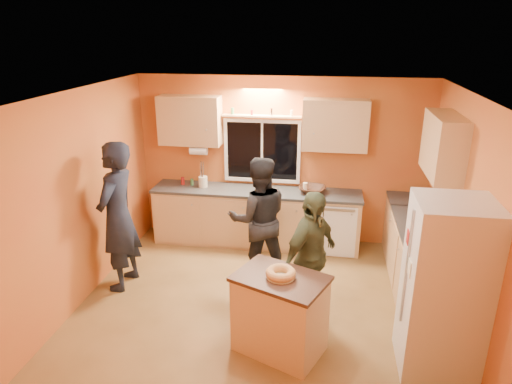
% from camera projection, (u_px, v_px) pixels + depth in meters
% --- Properties ---
extents(ground, '(4.50, 4.50, 0.00)m').
position_uv_depth(ground, '(262.00, 304.00, 5.72)').
color(ground, brown).
rests_on(ground, ground).
extents(room_shell, '(4.54, 4.04, 2.61)m').
position_uv_depth(room_shell, '(277.00, 172.00, 5.54)').
color(room_shell, '#BE7430').
rests_on(room_shell, ground).
extents(back_counter, '(4.23, 0.62, 0.90)m').
position_uv_depth(back_counter, '(279.00, 218.00, 7.15)').
color(back_counter, tan).
rests_on(back_counter, ground).
extents(right_counter, '(0.62, 1.84, 0.90)m').
position_uv_depth(right_counter, '(421.00, 265.00, 5.74)').
color(right_counter, tan).
rests_on(right_counter, ground).
extents(refrigerator, '(0.72, 0.70, 1.80)m').
position_uv_depth(refrigerator, '(444.00, 289.00, 4.39)').
color(refrigerator, silver).
rests_on(refrigerator, ground).
extents(island, '(1.08, 0.93, 0.88)m').
position_uv_depth(island, '(280.00, 313.00, 4.78)').
color(island, tan).
rests_on(island, ground).
extents(bundt_pastry, '(0.31, 0.31, 0.09)m').
position_uv_depth(bundt_pastry, '(281.00, 273.00, 4.61)').
color(bundt_pastry, tan).
rests_on(bundt_pastry, island).
extents(person_left, '(0.51, 0.74, 1.97)m').
position_uv_depth(person_left, '(118.00, 217.00, 5.83)').
color(person_left, black).
rests_on(person_left, ground).
extents(person_center, '(0.98, 0.86, 1.71)m').
position_uv_depth(person_center, '(259.00, 219.00, 6.10)').
color(person_center, black).
rests_on(person_center, ground).
extents(person_right, '(0.83, 0.99, 1.58)m').
position_uv_depth(person_right, '(310.00, 257.00, 5.22)').
color(person_right, '#343C26').
rests_on(person_right, ground).
extents(mixing_bowl, '(0.46, 0.46, 0.10)m').
position_uv_depth(mixing_bowl, '(312.00, 190.00, 6.92)').
color(mixing_bowl, black).
rests_on(mixing_bowl, back_counter).
extents(utensil_crock, '(0.14, 0.14, 0.17)m').
position_uv_depth(utensil_crock, '(203.00, 182.00, 7.15)').
color(utensil_crock, beige).
rests_on(utensil_crock, back_counter).
extents(potted_plant, '(0.27, 0.24, 0.27)m').
position_uv_depth(potted_plant, '(430.00, 222.00, 5.56)').
color(potted_plant, gray).
rests_on(potted_plant, right_counter).
extents(red_box, '(0.19, 0.16, 0.07)m').
position_uv_depth(red_box, '(420.00, 220.00, 5.87)').
color(red_box, maroon).
rests_on(red_box, right_counter).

